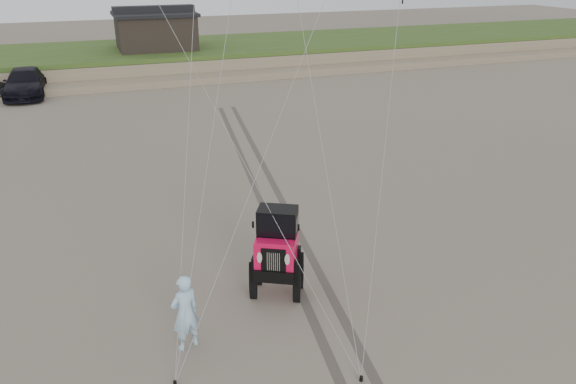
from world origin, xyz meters
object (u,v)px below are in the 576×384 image
cabin (155,30)px  man (185,313)px  truck_c (25,83)px  jeep (277,262)px

cabin → man: (-4.70, -36.42, -2.25)m
truck_c → jeep: jeep is taller
truck_c → jeep: (7.82, -28.63, 0.13)m
cabin → truck_c: 11.86m
jeep → cabin: bearing=115.4°
cabin → truck_c: cabin is taller
jeep → man: bearing=-124.3°
cabin → jeep: bearing=-93.1°
truck_c → man: (5.03, -30.06, 0.10)m
cabin → man: bearing=-97.4°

